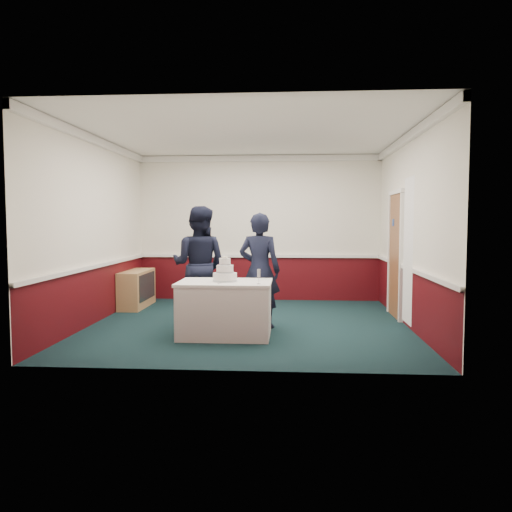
# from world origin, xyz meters

# --- Properties ---
(ground) EXTENTS (5.00, 5.00, 0.00)m
(ground) POSITION_xyz_m (0.00, 0.00, 0.00)
(ground) COLOR black
(ground) RESTS_ON ground
(room_shell) EXTENTS (5.00, 5.00, 3.00)m
(room_shell) POSITION_xyz_m (0.08, 0.61, 1.97)
(room_shell) COLOR white
(room_shell) RESTS_ON ground
(sideboard) EXTENTS (0.41, 1.20, 0.70)m
(sideboard) POSITION_xyz_m (-2.28, 1.45, 0.35)
(sideboard) COLOR tan
(sideboard) RESTS_ON ground
(cake_table) EXTENTS (1.32, 0.92, 0.79)m
(cake_table) POSITION_xyz_m (-0.27, -0.85, 0.40)
(cake_table) COLOR white
(cake_table) RESTS_ON ground
(wedding_cake) EXTENTS (0.35, 0.35, 0.36)m
(wedding_cake) POSITION_xyz_m (-0.27, -0.85, 0.90)
(wedding_cake) COLOR white
(wedding_cake) RESTS_ON cake_table
(cake_knife) EXTENTS (0.07, 0.22, 0.00)m
(cake_knife) POSITION_xyz_m (-0.30, -1.05, 0.79)
(cake_knife) COLOR silver
(cake_knife) RESTS_ON cake_table
(champagne_flute) EXTENTS (0.05, 0.05, 0.21)m
(champagne_flute) POSITION_xyz_m (0.23, -1.13, 0.93)
(champagne_flute) COLOR silver
(champagne_flute) RESTS_ON cake_table
(person_man) EXTENTS (1.02, 0.86, 1.88)m
(person_man) POSITION_xyz_m (-0.81, 0.07, 0.94)
(person_man) COLOR black
(person_man) RESTS_ON ground
(person_woman) EXTENTS (0.71, 0.53, 1.77)m
(person_woman) POSITION_xyz_m (0.18, -0.22, 0.89)
(person_woman) COLOR black
(person_woman) RESTS_ON ground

